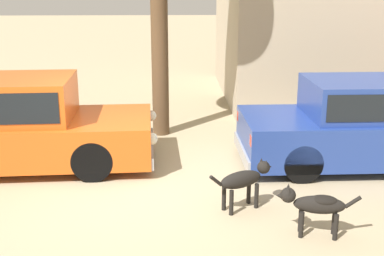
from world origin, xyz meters
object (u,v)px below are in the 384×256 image
at_px(parked_sedan_nearest, 11,124).
at_px(stray_dog_tan, 315,204).
at_px(parked_sedan_second, 364,123).
at_px(stray_dog_spotted, 244,179).

relative_size(parked_sedan_nearest, stray_dog_tan, 4.75).
xyz_separation_m(parked_sedan_nearest, parked_sedan_second, (5.98, -0.13, -0.02)).
relative_size(stray_dog_spotted, stray_dog_tan, 0.93).
bearing_deg(parked_sedan_second, stray_dog_spotted, -144.19).
distance_m(parked_sedan_second, stray_dog_tan, 2.93).
relative_size(parked_sedan_second, stray_dog_tan, 4.21).
height_order(stray_dog_spotted, stray_dog_tan, stray_dog_spotted).
distance_m(parked_sedan_nearest, stray_dog_tan, 5.18).
distance_m(stray_dog_spotted, stray_dog_tan, 1.11).
distance_m(parked_sedan_nearest, stray_dog_spotted, 4.13).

